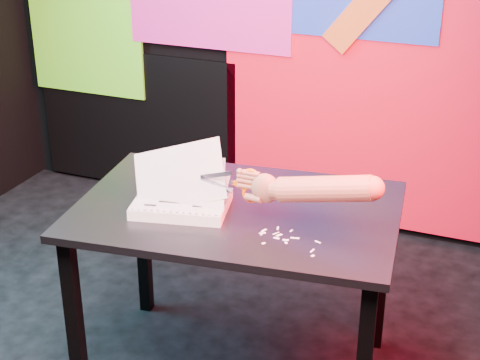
% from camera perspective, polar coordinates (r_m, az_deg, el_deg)
% --- Properties ---
extents(room, '(3.01, 3.01, 2.71)m').
position_cam_1_polar(room, '(2.66, -10.71, 10.87)').
color(room, black).
rests_on(room, ground).
extents(backdrop, '(2.88, 0.05, 2.08)m').
position_cam_1_polar(backdrop, '(4.00, 1.79, 9.89)').
color(backdrop, red).
rests_on(backdrop, ground).
extents(work_table, '(1.26, 0.92, 0.75)m').
position_cam_1_polar(work_table, '(2.74, -0.23, -3.84)').
color(work_table, black).
rests_on(work_table, ground).
extents(printout_stack, '(0.41, 0.31, 0.26)m').
position_cam_1_polar(printout_stack, '(2.68, -4.56, -1.73)').
color(printout_stack, white).
rests_on(printout_stack, work_table).
extents(scissors, '(0.23, 0.01, 0.13)m').
position_cam_1_polar(scissors, '(2.57, 0.53, -0.40)').
color(scissors, '#B1B6D0').
rests_on(scissors, printout_stack).
extents(hand_forearm, '(0.51, 0.09, 0.17)m').
position_cam_1_polar(hand_forearm, '(2.48, 5.79, -0.68)').
color(hand_forearm, '#9C513E').
rests_on(hand_forearm, work_table).
extents(paper_clippings, '(0.22, 0.16, 0.00)m').
position_cam_1_polar(paper_clippings, '(2.49, 3.40, -4.49)').
color(paper_clippings, silver).
rests_on(paper_clippings, work_table).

